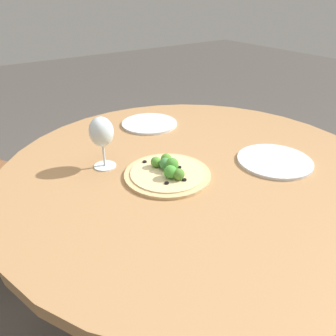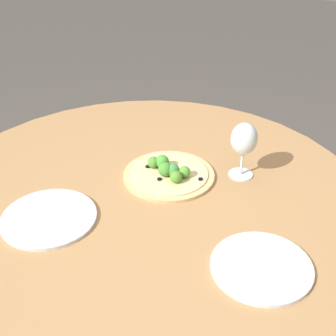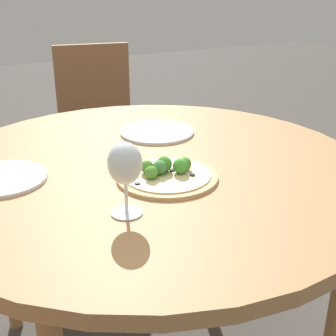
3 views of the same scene
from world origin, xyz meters
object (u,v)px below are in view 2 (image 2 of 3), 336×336
(wine_glass, at_px, (244,140))
(plate_far, at_px, (261,267))
(plate_near, at_px, (49,218))
(pizza, at_px, (168,173))

(wine_glass, distance_m, plate_far, 0.42)
(plate_near, bearing_deg, pizza, -110.95)
(wine_glass, distance_m, plate_near, 0.60)
(plate_near, height_order, plate_far, same)
(plate_near, bearing_deg, plate_far, -162.64)
(pizza, distance_m, plate_far, 0.45)
(wine_glass, relative_size, plate_far, 0.73)
(pizza, xyz_separation_m, wine_glass, (-0.18, -0.14, 0.11))
(pizza, relative_size, plate_far, 1.15)
(pizza, height_order, plate_far, pizza)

